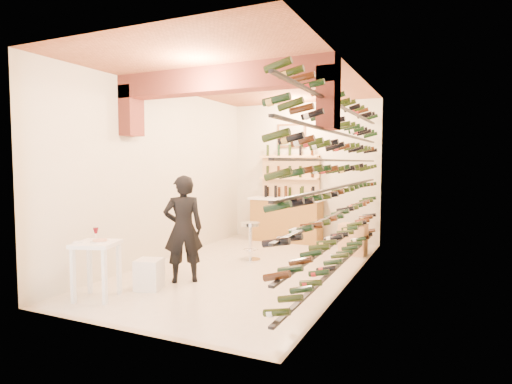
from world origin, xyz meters
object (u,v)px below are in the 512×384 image
crate_lower (353,247)px  white_stool (149,274)px  wine_rack (338,180)px  person (183,229)px  chrome_barstool (251,238)px  back_counter (286,218)px  tasting_table (96,252)px

crate_lower → white_stool: bearing=-121.9°
crate_lower → wine_rack: bearing=-86.0°
wine_rack → person: (-2.09, -1.14, -0.73)m
white_stool → crate_lower: bearing=58.1°
wine_rack → white_stool: bearing=-144.4°
person → chrome_barstool: 1.77m
back_counter → chrome_barstool: size_ratio=2.39×
person → crate_lower: 3.64m
person → crate_lower: person is taller
back_counter → white_stool: 4.35m
tasting_table → chrome_barstool: tasting_table is taller
tasting_table → white_stool: 0.83m
crate_lower → back_counter: bearing=155.0°
tasting_table → crate_lower: (2.55, 4.15, -0.48)m
back_counter → chrome_barstool: (0.07, -2.10, -0.12)m
white_stool → chrome_barstool: chrome_barstool is taller
back_counter → crate_lower: size_ratio=3.36×
chrome_barstool → person: bearing=-101.0°
back_counter → white_stool: bearing=-96.5°
back_counter → tasting_table: bearing=-99.8°
wine_rack → back_counter: wine_rack is taller
chrome_barstool → crate_lower: 2.10m
white_stool → chrome_barstool: (0.57, 2.22, 0.20)m
chrome_barstool → wine_rack: bearing=-17.5°
person → chrome_barstool: size_ratio=2.28×
back_counter → white_stool: size_ratio=3.92×
back_counter → white_stool: (-0.49, -4.31, -0.32)m
tasting_table → person: person is taller
crate_lower → tasting_table: bearing=-121.6°
tasting_table → crate_lower: 4.90m
wine_rack → crate_lower: 2.33m
tasting_table → wine_rack: bearing=22.5°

